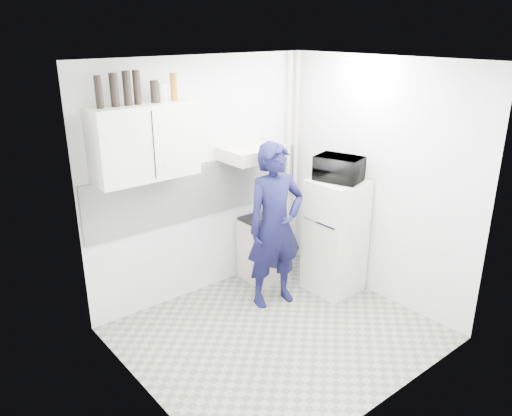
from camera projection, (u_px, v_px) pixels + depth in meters
floor at (278, 333)px, 4.95m from camera, size 2.80×2.80×0.00m
ceiling at (283, 61)px, 4.05m from camera, size 2.80×2.80×0.00m
wall_back at (203, 180)px, 5.41m from camera, size 2.80×0.00×2.80m
wall_left at (139, 253)px, 3.66m from camera, size 0.00×2.60×2.60m
wall_right at (378, 182)px, 5.33m from camera, size 0.00×2.60×2.60m
person at (275, 226)px, 5.23m from camera, size 0.72×0.55×1.78m
stove at (263, 249)px, 5.93m from camera, size 0.46×0.46×0.74m
fridge at (335, 236)px, 5.59m from camera, size 0.55×0.55×1.30m
stove_top at (264, 219)px, 5.80m from camera, size 0.44×0.44×0.03m
saucepan at (261, 212)px, 5.82m from camera, size 0.20×0.20×0.11m
microwave at (339, 169)px, 5.32m from camera, size 0.56×0.45×0.27m
bottle_a at (99, 92)px, 4.24m from camera, size 0.06×0.06×0.28m
bottle_b at (114, 90)px, 4.32m from camera, size 0.08×0.08×0.29m
bottle_c at (127, 88)px, 4.39m from camera, size 0.07×0.07×0.30m
bottle_d at (137, 87)px, 4.45m from camera, size 0.07×0.07×0.30m
canister_a at (155, 92)px, 4.57m from camera, size 0.08×0.08×0.20m
canister_b at (163, 93)px, 4.62m from camera, size 0.09×0.09×0.17m
bottle_e at (174, 87)px, 4.68m from camera, size 0.06×0.06×0.26m
upper_cabinet at (144, 142)px, 4.64m from camera, size 1.00×0.35×0.70m
range_hood at (250, 153)px, 5.40m from camera, size 0.60×0.50×0.14m
backsplash at (205, 189)px, 5.43m from camera, size 2.74×0.03×0.60m
pipe_a at (295, 162)px, 6.12m from camera, size 0.05×0.05×2.60m
pipe_b at (288, 163)px, 6.05m from camera, size 0.04×0.04×2.60m
ceiling_spot_fixture at (346, 59)px, 4.80m from camera, size 0.10×0.10×0.02m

